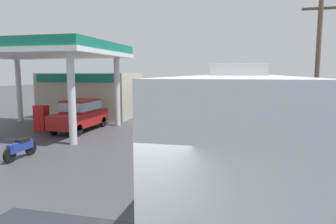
{
  "coord_description": "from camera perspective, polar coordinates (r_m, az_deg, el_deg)",
  "views": [
    {
      "loc": [
        1.83,
        -3.63,
        3.4
      ],
      "look_at": [
        -1.5,
        10.0,
        1.6
      ],
      "focal_mm": 32.53,
      "sensor_mm": 36.0,
      "label": 1
    }
  ],
  "objects": [
    {
      "name": "gas_station_roadside",
      "position": [
        22.89,
        -16.62,
        5.07
      ],
      "size": [
        9.1,
        11.95,
        5.1
      ],
      "color": "#147259",
      "rests_on": "ground"
    },
    {
      "name": "pedestrian_by_shop",
      "position": [
        18.26,
        -17.95,
        -0.81
      ],
      "size": [
        0.55,
        0.22,
        1.66
      ],
      "color": "#33333F",
      "rests_on": "ground"
    },
    {
      "name": "minibus_opposing_lane",
      "position": [
        22.41,
        1.86,
        2.37
      ],
      "size": [
        2.04,
        6.13,
        2.44
      ],
      "color": "teal",
      "rests_on": "ground"
    },
    {
      "name": "utility_pole_roadside",
      "position": [
        17.69,
        26.2,
        7.86
      ],
      "size": [
        1.8,
        0.24,
        7.25
      ],
      "color": "brown",
      "rests_on": "ground"
    },
    {
      "name": "coach_bus_main",
      "position": [
        9.3,
        12.84,
        -3.28
      ],
      "size": [
        2.6,
        11.04,
        3.69
      ],
      "color": "silver",
      "rests_on": "ground"
    },
    {
      "name": "car_at_pump",
      "position": [
        18.85,
        -16.14,
        -0.25
      ],
      "size": [
        1.7,
        4.2,
        1.82
      ],
      "color": "maroon",
      "rests_on": "ground"
    },
    {
      "name": "lane_divider_stripe",
      "position": [
        19.02,
        8.0,
        -3.05
      ],
      "size": [
        0.16,
        50.0,
        0.01
      ],
      "primitive_type": "cube",
      "color": "#D8CC4C",
      "rests_on": "ground"
    },
    {
      "name": "ground",
      "position": [
        23.94,
        9.2,
        -0.95
      ],
      "size": [
        120.0,
        120.0,
        0.0
      ],
      "primitive_type": "plane",
      "color": "#38383D"
    },
    {
      "name": "pedestrian_near_pump",
      "position": [
        20.25,
        -16.57,
        0.0
      ],
      "size": [
        0.55,
        0.22,
        1.66
      ],
      "color": "#33333F",
      "rests_on": "ground"
    },
    {
      "name": "motorcycle_parked_forecourt",
      "position": [
        13.55,
        -25.88,
        -6.03
      ],
      "size": [
        0.55,
        1.8,
        0.92
      ],
      "color": "black",
      "rests_on": "ground"
    }
  ]
}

